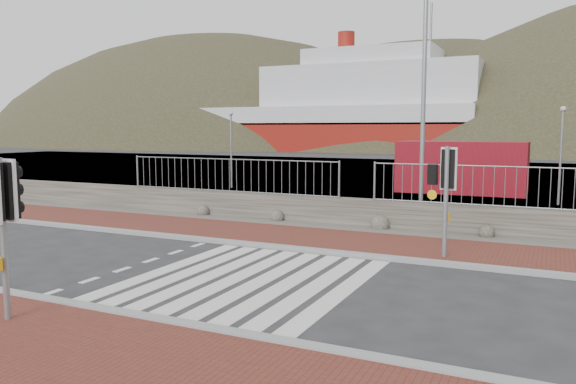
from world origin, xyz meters
The scene contains 17 objects.
ground centered at (0.00, 0.00, 0.00)m, with size 220.00×220.00×0.00m, color #28282B.
sidewalk_near centered at (0.00, -5.00, 0.04)m, with size 40.00×4.00×0.08m, color brown.
sidewalk_far centered at (0.00, 4.50, 0.04)m, with size 40.00×3.00×0.08m, color brown.
kerb_near centered at (0.00, -3.00, 0.05)m, with size 40.00×0.25×0.12m, color gray.
kerb_far centered at (0.00, 3.00, 0.05)m, with size 40.00×0.25×0.12m, color gray.
zebra_crossing centered at (0.00, 0.00, 0.01)m, with size 4.62×5.60×0.01m.
gravel_strip centered at (0.00, 6.50, 0.03)m, with size 40.00×1.50×0.06m, color #59544C.
stone_wall centered at (0.00, 7.30, 0.45)m, with size 40.00×0.60×0.90m, color #454038.
railing centered at (0.00, 7.15, 1.82)m, with size 18.07×0.07×1.22m.
quay centered at (0.00, 27.90, 0.00)m, with size 120.00×40.00×0.50m, color #4C4C4F.
water centered at (0.00, 62.90, 0.00)m, with size 220.00×50.00×0.05m, color #3F4C54.
ferry centered at (-24.65, 67.90, 5.36)m, with size 50.00×16.00×20.00m.
hills_backdrop centered at (6.74, 87.90, -23.05)m, with size 254.00×90.00×100.00m.
traffic_signal_near centered at (-2.24, -4.05, 1.97)m, with size 0.41×0.27×2.73m.
traffic_signal_far centered at (3.39, 3.64, 2.00)m, with size 0.68×0.29×2.77m.
streetlight centered at (2.02, 8.05, 4.63)m, with size 1.66×0.81×8.23m.
shipping_container centered at (1.59, 18.86, 1.28)m, with size 6.15×2.56×2.56m, color maroon.
Camera 1 is at (5.74, -10.14, 3.19)m, focal length 35.00 mm.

